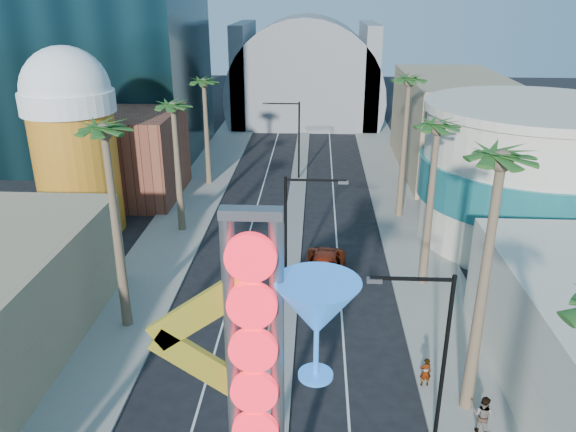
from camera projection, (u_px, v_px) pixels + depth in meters
The scene contains 21 objects.
sidewalk_west at pixel (190, 208), 50.32m from camera, with size 5.00×100.00×0.15m, color gray.
sidewalk_east at pixel (403, 212), 49.40m from camera, with size 5.00×100.00×0.15m, color gray.
median at pixel (296, 198), 52.64m from camera, with size 1.60×84.00×0.15m, color gray.
brick_filler_west at pixel (124, 155), 51.95m from camera, with size 10.00×10.00×8.00m, color brown.
filler_east at pixel (451, 125), 59.29m from camera, with size 10.00×20.00×10.00m, color #9D8C65.
beer_mug at pixel (73, 135), 43.15m from camera, with size 7.00×7.00×14.50m.
turquoise_building at pixel (530, 174), 42.42m from camera, with size 16.60×16.60×10.60m.
canopy at pixel (305, 92), 82.56m from camera, with size 22.00×16.00×22.00m.
neon_sign at pixel (281, 366), 17.44m from camera, with size 6.53×2.60×12.55m.
streetlight_0 at pixel (295, 225), 34.14m from camera, with size 3.79×0.25×8.00m.
streetlight_1 at pixel (294, 133), 56.43m from camera, with size 3.79×0.25×8.00m.
streetlight_2 at pixel (434, 344), 22.74m from camera, with size 3.45×0.25×8.00m.
palm_1 at pixel (106, 145), 28.68m from camera, with size 2.40×2.40×12.70m.
palm_2 at pixel (174, 115), 42.15m from camera, with size 2.40×2.40×11.20m.
palm_3 at pixel (204, 89), 53.27m from camera, with size 2.40×2.40×11.20m.
palm_5 at pixel (499, 179), 22.08m from camera, with size 2.40×2.40×13.20m.
palm_6 at pixel (437, 138), 33.70m from camera, with size 2.40×2.40×11.70m.
palm_7 at pixel (409, 90), 44.48m from camera, with size 2.40×2.40×12.70m.
red_pickup at pixel (324, 269), 37.55m from camera, with size 2.72×5.90×1.64m, color #AC2A0D.
pedestrian_a at pixel (425, 372), 27.26m from camera, with size 0.57×0.38×1.57m, color gray.
pedestrian_b at pixel (483, 415), 24.31m from camera, with size 0.90×0.71×1.86m, color gray.
Camera 1 is at (1.79, -11.44, 18.16)m, focal length 35.00 mm.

